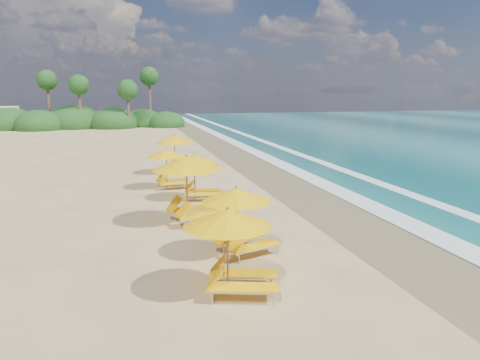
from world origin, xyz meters
TOP-DOWN VIEW (x-y plane):
  - ground at (0.00, 0.00)m, footprint 160.00×160.00m
  - wet_sand at (4.00, 0.00)m, footprint 4.00×160.00m
  - surf_foam at (6.70, 0.00)m, footprint 4.00×160.00m
  - station_0 at (-2.15, -8.02)m, footprint 2.74×2.66m
  - station_1 at (-1.35, -5.44)m, footprint 2.75×2.70m
  - station_2 at (-2.26, -1.69)m, footprint 3.19×3.07m
  - station_3 at (-1.45, 1.98)m, footprint 2.54×2.43m
  - station_4 at (-2.48, 4.74)m, footprint 2.41×2.28m
  - station_5 at (-1.59, 8.79)m, footprint 2.84×2.72m
  - treeline at (-9.94, 45.51)m, footprint 25.80×8.80m

SIDE VIEW (x-z plane):
  - ground at x=0.00m, z-range 0.00..0.00m
  - wet_sand at x=4.00m, z-range 0.00..0.01m
  - surf_foam at x=6.70m, z-range 0.02..0.03m
  - treeline at x=-9.94m, z-range -3.87..5.86m
  - station_4 at x=-2.48m, z-range 0.12..2.19m
  - station_3 at x=-1.45m, z-range 0.13..2.25m
  - station_1 at x=-1.35m, z-range 0.13..2.27m
  - station_0 at x=-2.15m, z-range 0.13..2.32m
  - station_5 at x=-1.59m, z-range 0.14..2.50m
  - station_2 at x=-2.26m, z-range 0.16..2.76m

